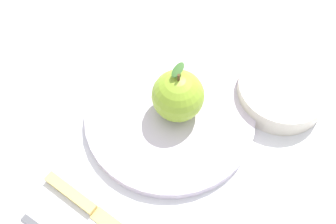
{
  "coord_description": "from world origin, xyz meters",
  "views": [
    {
      "loc": [
        -0.27,
        -0.0,
        0.5
      ],
      "look_at": [
        0.02,
        -0.03,
        0.02
      ],
      "focal_mm": 42.9,
      "sensor_mm": 36.0,
      "label": 1
    }
  ],
  "objects": [
    {
      "name": "knife",
      "position": [
        -0.11,
        0.07,
        0.0
      ],
      "size": [
        0.16,
        0.18,
        0.01
      ],
      "color": "#D8B766",
      "rests_on": "ground_plane"
    },
    {
      "name": "ground_plane",
      "position": [
        0.0,
        0.0,
        0.0
      ],
      "size": [
        2.4,
        2.4,
        0.0
      ],
      "primitive_type": "plane",
      "color": "silver"
    },
    {
      "name": "dinner_plate",
      "position": [
        0.02,
        -0.03,
        0.01
      ],
      "size": [
        0.24,
        0.24,
        0.02
      ],
      "color": "silver",
      "rests_on": "ground_plane"
    },
    {
      "name": "apple",
      "position": [
        0.03,
        -0.04,
        0.05
      ],
      "size": [
        0.07,
        0.07,
        0.08
      ],
      "color": "#8CB22D",
      "rests_on": "dinner_plate"
    },
    {
      "name": "side_bowl",
      "position": [
        0.04,
        -0.19,
        0.02
      ],
      "size": [
        0.13,
        0.13,
        0.03
      ],
      "color": "silver",
      "rests_on": "ground_plane"
    }
  ]
}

